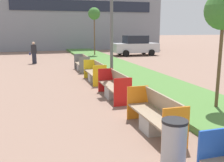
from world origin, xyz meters
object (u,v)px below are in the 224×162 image
at_px(bench_red_frame, 114,88).
at_px(litter_bin, 174,144).
at_px(bench_orange_frame, 155,118).
at_px(bench_grey_frame, 82,65).
at_px(sapling_tree_far, 94,14).
at_px(sapling_tree_near, 224,12).
at_px(parked_car_distant, 135,46).
at_px(pedestrian_walking, 34,53).
at_px(bench_yellow_frame, 95,74).

bearing_deg(bench_red_frame, litter_bin, -94.85).
xyz_separation_m(bench_orange_frame, bench_grey_frame, (-0.00, 9.89, -0.01)).
height_order(bench_grey_frame, sapling_tree_far, sapling_tree_far).
bearing_deg(bench_red_frame, sapling_tree_near, -45.25).
xyz_separation_m(bench_grey_frame, litter_bin, (-0.42, -11.54, 0.10)).
bearing_deg(parked_car_distant, pedestrian_walking, -158.98).
xyz_separation_m(sapling_tree_near, sapling_tree_far, (0.00, 16.50, 0.73)).
distance_m(bench_grey_frame, litter_bin, 11.55).
bearing_deg(bench_grey_frame, bench_red_frame, -89.97).
bearing_deg(bench_grey_frame, sapling_tree_far, 71.69).
bearing_deg(parked_car_distant, bench_grey_frame, -129.28).
relative_size(bench_yellow_frame, sapling_tree_far, 0.51).
distance_m(bench_orange_frame, sapling_tree_near, 3.70).
bearing_deg(sapling_tree_near, bench_red_frame, 134.75).
bearing_deg(sapling_tree_far, bench_red_frame, -100.02).
height_order(bench_orange_frame, sapling_tree_far, sapling_tree_far).
height_order(bench_grey_frame, litter_bin, bench_grey_frame).
distance_m(bench_red_frame, sapling_tree_far, 14.61).
xyz_separation_m(bench_grey_frame, sapling_tree_far, (2.48, 7.49, 3.35)).
xyz_separation_m(bench_yellow_frame, sapling_tree_near, (2.47, -5.62, 2.61)).
distance_m(bench_yellow_frame, pedestrian_walking, 8.16).
height_order(litter_bin, sapling_tree_far, sapling_tree_far).
height_order(sapling_tree_near, pedestrian_walking, sapling_tree_near).
relative_size(bench_yellow_frame, sapling_tree_near, 0.61).
distance_m(bench_yellow_frame, sapling_tree_near, 6.67).
height_order(litter_bin, pedestrian_walking, pedestrian_walking).
distance_m(bench_yellow_frame, litter_bin, 8.16).
relative_size(bench_red_frame, parked_car_distant, 0.52).
distance_m(bench_red_frame, bench_grey_frame, 6.52).
xyz_separation_m(bench_orange_frame, bench_red_frame, (0.00, 3.38, 0.00)).
bearing_deg(sapling_tree_far, sapling_tree_near, -90.00).
relative_size(bench_orange_frame, parked_car_distant, 0.50).
bearing_deg(bench_grey_frame, sapling_tree_near, -74.63).
distance_m(bench_yellow_frame, parked_car_distant, 12.82).
height_order(bench_orange_frame, parked_car_distant, parked_car_distant).
relative_size(sapling_tree_far, parked_car_distant, 1.02).
distance_m(bench_orange_frame, sapling_tree_far, 17.88).
distance_m(bench_grey_frame, pedestrian_walking, 5.11).
xyz_separation_m(bench_orange_frame, parked_car_distant, (6.45, 17.57, 0.54)).
bearing_deg(sapling_tree_near, pedestrian_walking, 111.48).
bearing_deg(sapling_tree_far, pedestrian_walking, -148.45).
xyz_separation_m(bench_red_frame, sapling_tree_near, (2.47, -2.50, 2.61)).
bearing_deg(litter_bin, sapling_tree_far, 81.33).
bearing_deg(bench_red_frame, pedestrian_walking, 104.32).
bearing_deg(bench_yellow_frame, litter_bin, -93.00).
bearing_deg(sapling_tree_far, bench_grey_frame, -108.31).
distance_m(sapling_tree_near, parked_car_distant, 17.28).
xyz_separation_m(sapling_tree_near, pedestrian_walking, (-5.23, 13.29, -2.19)).
bearing_deg(bench_grey_frame, parked_car_distant, 49.94).
bearing_deg(bench_orange_frame, bench_red_frame, 89.99).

